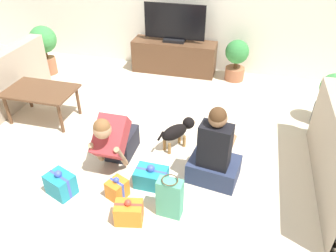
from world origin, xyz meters
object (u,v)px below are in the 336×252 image
(person_kneeling, at_px, (115,139))
(gift_box_b, at_px, (61,184))
(potted_plant_corner_left, at_px, (44,45))
(potted_plant_back_right, at_px, (236,58))
(gift_box_a, at_px, (129,212))
(tv, at_px, (175,25))
(person_sitting, at_px, (215,155))
(gift_box_c, at_px, (117,189))
(dog, at_px, (178,131))
(coffee_table, at_px, (41,93))
(gift_box_d, at_px, (151,177))
(potted_plant_corner_right, at_px, (331,99))
(gift_bag_a, at_px, (170,198))
(tv_console, at_px, (174,57))

(person_kneeling, xyz_separation_m, gift_box_b, (-0.36, -0.62, -0.20))
(potted_plant_corner_left, relative_size, potted_plant_back_right, 1.22)
(gift_box_a, bearing_deg, tv, 96.60)
(person_sitting, bearing_deg, potted_plant_corner_left, -23.75)
(potted_plant_back_right, relative_size, person_sitting, 0.74)
(person_kneeling, bearing_deg, gift_box_c, -67.47)
(dog, bearing_deg, gift_box_c, 105.24)
(person_kneeling, bearing_deg, coffee_table, 154.78)
(person_sitting, relative_size, dog, 1.99)
(tv, xyz_separation_m, person_kneeling, (-0.05, -2.58, -0.51))
(tv, xyz_separation_m, gift_box_d, (0.45, -2.84, -0.73))
(coffee_table, xyz_separation_m, potted_plant_corner_right, (3.74, 0.86, -0.03))
(potted_plant_corner_left, bearing_deg, coffee_table, -60.42)
(dog, relative_size, gift_box_b, 1.40)
(gift_bag_a, bearing_deg, gift_box_d, 130.78)
(tv, distance_m, gift_bag_a, 3.32)
(potted_plant_corner_right, bearing_deg, person_sitting, -131.50)
(coffee_table, height_order, gift_box_b, coffee_table)
(tv_console, bearing_deg, person_kneeling, -91.07)
(potted_plant_corner_left, distance_m, gift_bag_a, 3.84)
(potted_plant_corner_left, height_order, gift_box_d, potted_plant_corner_left)
(gift_box_b, bearing_deg, dog, 47.65)
(tv, xyz_separation_m, gift_box_c, (0.17, -3.10, -0.72))
(gift_box_d, bearing_deg, potted_plant_back_right, 77.45)
(person_kneeling, xyz_separation_m, person_sitting, (1.11, -0.01, 0.01))
(person_sitting, bearing_deg, gift_box_a, 56.51)
(dog, distance_m, gift_box_a, 1.25)
(person_kneeling, bearing_deg, tv, 88.85)
(dog, bearing_deg, potted_plant_corner_left, 8.46)
(gift_box_b, bearing_deg, gift_box_d, 22.45)
(person_sitting, relative_size, gift_box_a, 3.20)
(gift_bag_a, bearing_deg, dog, 99.02)
(potted_plant_corner_left, bearing_deg, dog, -29.24)
(person_kneeling, relative_size, gift_box_a, 2.62)
(tv_console, distance_m, person_sitting, 2.81)
(potted_plant_corner_right, xyz_separation_m, gift_bag_a, (-1.65, -2.07, -0.16))
(person_kneeling, xyz_separation_m, gift_box_a, (0.44, -0.78, -0.21))
(tv, distance_m, gift_box_b, 3.30)
(potted_plant_corner_right, distance_m, dog, 2.09)
(gift_box_c, relative_size, gift_box_d, 0.76)
(gift_bag_a, bearing_deg, potted_plant_corner_left, 138.14)
(dog, bearing_deg, person_kneeling, 74.18)
(person_kneeling, distance_m, gift_box_c, 0.60)
(potted_plant_corner_left, height_order, gift_bag_a, potted_plant_corner_left)
(gift_box_a, distance_m, gift_bag_a, 0.40)
(potted_plant_corner_right, bearing_deg, gift_box_d, -138.09)
(potted_plant_corner_left, height_order, gift_box_c, potted_plant_corner_left)
(dog, xyz_separation_m, gift_box_c, (-0.40, -0.97, -0.13))
(potted_plant_corner_left, height_order, potted_plant_back_right, potted_plant_corner_left)
(person_sitting, distance_m, gift_bag_a, 0.68)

